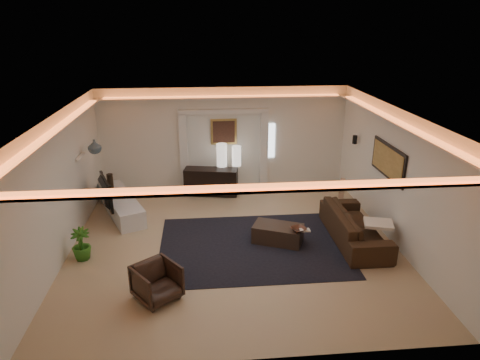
{
  "coord_description": "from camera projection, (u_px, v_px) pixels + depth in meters",
  "views": [
    {
      "loc": [
        -0.62,
        -8.35,
        4.62
      ],
      "look_at": [
        0.2,
        0.6,
        1.25
      ],
      "focal_mm": 31.98,
      "sensor_mm": 36.0,
      "label": 1
    }
  ],
  "objects": [
    {
      "name": "wall_back",
      "position": [
        224.0,
        138.0,
        12.22
      ],
      "size": [
        7.0,
        0.0,
        7.0
      ],
      "primitive_type": "plane",
      "rotation": [
        1.57,
        0.0,
        0.0
      ],
      "color": "silver",
      "rests_on": "ground"
    },
    {
      "name": "lamp_left",
      "position": [
        222.0,
        155.0,
        11.92
      ],
      "size": [
        0.36,
        0.36,
        0.64
      ],
      "primitive_type": "cylinder",
      "rotation": [
        0.0,
        0.0,
        0.28
      ],
      "color": "white",
      "rests_on": "console"
    },
    {
      "name": "coffee_table",
      "position": [
        278.0,
        234.0,
        9.42
      ],
      "size": [
        1.2,
        0.95,
        0.39
      ],
      "primitive_type": "cube",
      "rotation": [
        0.0,
        0.0,
        -0.4
      ],
      "color": "black",
      "rests_on": "ground"
    },
    {
      "name": "pilaster_right",
      "position": [
        264.0,
        150.0,
        12.35
      ],
      "size": [
        0.22,
        0.2,
        2.2
      ],
      "primitive_type": "cube",
      "color": "silver",
      "rests_on": "ground"
    },
    {
      "name": "lamp_right",
      "position": [
        237.0,
        155.0,
        11.95
      ],
      "size": [
        0.28,
        0.28,
        0.57
      ],
      "primitive_type": "cylinder",
      "rotation": [
        0.0,
        0.0,
        -0.12
      ],
      "color": "white",
      "rests_on": "console"
    },
    {
      "name": "alcove_header",
      "position": [
        224.0,
        111.0,
        11.85
      ],
      "size": [
        2.52,
        0.2,
        0.12
      ],
      "primitive_type": "cube",
      "color": "silver",
      "rests_on": "wall_back"
    },
    {
      "name": "painting_canvas",
      "position": [
        224.0,
        132.0,
        12.1
      ],
      "size": [
        0.62,
        0.02,
        0.62
      ],
      "primitive_type": "cube",
      "color": "#4C2D1E",
      "rests_on": "wall_back"
    },
    {
      "name": "magazine",
      "position": [
        305.0,
        230.0,
        9.12
      ],
      "size": [
        0.22,
        0.16,
        0.03
      ],
      "primitive_type": "cube",
      "rotation": [
        0.0,
        0.0,
        0.01
      ],
      "color": "silver",
      "rests_on": "coffee_table"
    },
    {
      "name": "figurine",
      "position": [
        110.0,
        183.0,
        11.14
      ],
      "size": [
        0.16,
        0.16,
        0.43
      ],
      "primitive_type": "cylinder",
      "rotation": [
        0.0,
        0.0,
        -0.03
      ],
      "color": "black",
      "rests_on": "media_ledge"
    },
    {
      "name": "armchair",
      "position": [
        157.0,
        282.0,
        7.46
      ],
      "size": [
        1.0,
        1.0,
        0.66
      ],
      "primitive_type": "imported",
      "rotation": [
        0.0,
        0.0,
        0.65
      ],
      "color": "black",
      "rests_on": "ground"
    },
    {
      "name": "bowl",
      "position": [
        299.0,
        229.0,
        9.1
      ],
      "size": [
        0.41,
        0.41,
        0.08
      ],
      "primitive_type": "imported",
      "rotation": [
        0.0,
        0.0,
        0.4
      ],
      "color": "#472B20",
      "rests_on": "coffee_table"
    },
    {
      "name": "daylight_slit",
      "position": [
        270.0,
        141.0,
        12.35
      ],
      "size": [
        0.25,
        0.03,
        1.0
      ],
      "primitive_type": "cube",
      "color": "white",
      "rests_on": "wall_back"
    },
    {
      "name": "sofa",
      "position": [
        355.0,
        226.0,
        9.46
      ],
      "size": [
        2.4,
        0.94,
        0.7
      ],
      "primitive_type": "imported",
      "rotation": [
        0.0,
        0.0,
        1.57
      ],
      "color": "#493520",
      "rests_on": "ground"
    },
    {
      "name": "throw_blanket",
      "position": [
        378.0,
        224.0,
        9.11
      ],
      "size": [
        0.7,
        0.63,
        0.06
      ],
      "primitive_type": "cube",
      "rotation": [
        0.0,
        0.0,
        -0.28
      ],
      "color": "white",
      "rests_on": "sofa"
    },
    {
      "name": "ginger_jar",
      "position": [
        95.0,
        146.0,
        10.05
      ],
      "size": [
        0.36,
        0.36,
        0.33
      ],
      "primitive_type": "imported",
      "rotation": [
        0.0,
        0.0,
        -0.15
      ],
      "color": "#334353",
      "rests_on": "wall_niche"
    },
    {
      "name": "wall_sconce",
      "position": [
        355.0,
        140.0,
        11.22
      ],
      "size": [
        0.12,
        0.12,
        0.22
      ],
      "primitive_type": "cylinder",
      "color": "black",
      "rests_on": "wall_right"
    },
    {
      "name": "area_rug",
      "position": [
        252.0,
        246.0,
        9.31
      ],
      "size": [
        4.0,
        3.0,
        0.01
      ],
      "primitive_type": "cube",
      "color": "black",
      "rests_on": "ground"
    },
    {
      "name": "cove_soffit",
      "position": [
        233.0,
        127.0,
        8.55
      ],
      "size": [
        7.0,
        7.0,
        0.04
      ],
      "primitive_type": "cube",
      "color": "silver",
      "rests_on": "ceiling"
    },
    {
      "name": "wall_front",
      "position": [
        253.0,
        274.0,
        5.69
      ],
      "size": [
        7.0,
        0.0,
        7.0
      ],
      "primitive_type": "plane",
      "rotation": [
        -1.57,
        0.0,
        0.0
      ],
      "color": "silver",
      "rests_on": "ground"
    },
    {
      "name": "painting_frame",
      "position": [
        224.0,
        132.0,
        12.12
      ],
      "size": [
        0.74,
        0.04,
        0.74
      ],
      "primitive_type": "cube",
      "color": "tan",
      "rests_on": "wall_back"
    },
    {
      "name": "art_panel_frame",
      "position": [
        388.0,
        161.0,
        9.45
      ],
      "size": [
        0.04,
        1.64,
        0.74
      ],
      "primitive_type": "cube",
      "color": "black",
      "rests_on": "wall_right"
    },
    {
      "name": "wall_right",
      "position": [
        394.0,
        176.0,
        9.26
      ],
      "size": [
        0.0,
        7.0,
        7.0
      ],
      "primitive_type": "plane",
      "rotation": [
        1.57,
        0.0,
        -1.57
      ],
      "color": "silver",
      "rests_on": "ground"
    },
    {
      "name": "media_ledge",
      "position": [
        121.0,
        204.0,
        10.86
      ],
      "size": [
        1.54,
        2.47,
        0.46
      ],
      "primitive_type": "cube",
      "rotation": [
        0.0,
        0.0,
        0.41
      ],
      "color": "silver",
      "rests_on": "ground"
    },
    {
      "name": "tv",
      "position": [
        101.0,
        193.0,
        10.1
      ],
      "size": [
        1.17,
        0.58,
        0.69
      ],
      "primitive_type": "imported",
      "rotation": [
        0.0,
        0.0,
        1.94
      ],
      "color": "black",
      "rests_on": "media_ledge"
    },
    {
      "name": "wall_niche",
      "position": [
        81.0,
        157.0,
        9.9
      ],
      "size": [
        0.1,
        0.55,
        0.04
      ],
      "primitive_type": "cube",
      "color": "silver",
      "rests_on": "wall_left"
    },
    {
      "name": "art_panel_gold",
      "position": [
        387.0,
        161.0,
        9.44
      ],
      "size": [
        0.02,
        1.5,
        0.62
      ],
      "primitive_type": "cube",
      "color": "tan",
      "rests_on": "wall_right"
    },
    {
      "name": "plant",
      "position": [
        81.0,
        244.0,
        8.7
      ],
      "size": [
        0.46,
        0.46,
        0.68
      ],
      "primitive_type": "imported",
      "rotation": [
        0.0,
        0.0,
        0.23
      ],
      "color": "#2D6919",
      "rests_on": "ground"
    },
    {
      "name": "wall_left",
      "position": [
        61.0,
        187.0,
        8.66
      ],
      "size": [
        0.0,
        7.0,
        7.0
      ],
      "primitive_type": "plane",
      "rotation": [
        1.57,
        0.0,
        1.57
      ],
      "color": "silver",
      "rests_on": "ground"
    },
    {
      "name": "pilaster_left",
      "position": [
        184.0,
        152.0,
        12.15
      ],
      "size": [
        0.22,
        0.2,
        2.2
      ],
      "primitive_type": "cube",
      "color": "silver",
      "rests_on": "ground"
    },
    {
      "name": "ceiling",
      "position": [
        233.0,
        113.0,
        8.45
      ],
      "size": [
        7.0,
        7.0,
        0.0
      ],
      "primitive_type": "plane",
      "rotation": [
        3.14,
        0.0,
        0.0
      ],
      "color": "white",
      "rests_on": "ground"
    },
    {
      "name": "console",
      "position": [
        211.0,
        181.0,
        11.92
      ],
      "size": [
        1.53,
        0.71,
        0.73
      ],
      "primitive_type": "cube",
      "rotation": [
        0.0,
        0.0,
        -0.18
      ],
      "color": "black",
      "rests_on": "ground"
    },
    {
      "name": "throw_pillow",
      "position": [
        342.0,
        188.0,
        11.03
      ],
      "size": [
        0.27,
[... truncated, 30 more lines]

